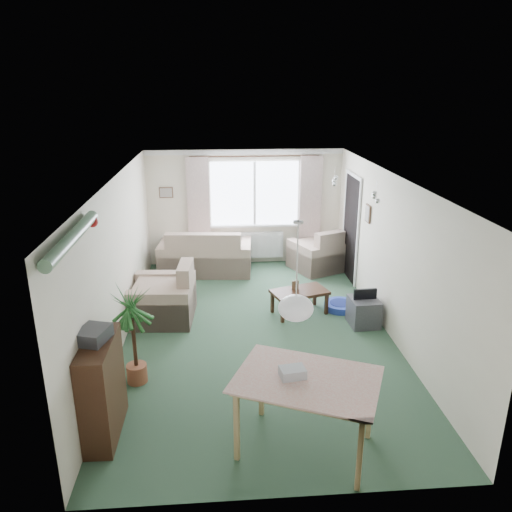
{
  "coord_description": "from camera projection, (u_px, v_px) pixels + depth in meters",
  "views": [
    {
      "loc": [
        -0.56,
        -6.85,
        3.62
      ],
      "look_at": [
        0.0,
        0.3,
        1.15
      ],
      "focal_mm": 35.0,
      "sensor_mm": 36.0,
      "label": 1
    }
  ],
  "objects": [
    {
      "name": "ground",
      "position": [
        258.0,
        333.0,
        7.68
      ],
      "size": [
        6.5,
        6.5,
        0.0
      ],
      "primitive_type": "plane",
      "color": "#2D4C36"
    },
    {
      "name": "window",
      "position": [
        254.0,
        193.0,
        10.25
      ],
      "size": [
        1.8,
        0.03,
        1.3
      ],
      "primitive_type": "cube",
      "color": "white"
    },
    {
      "name": "curtain_rod",
      "position": [
        255.0,
        156.0,
        9.93
      ],
      "size": [
        2.6,
        0.03,
        0.03
      ],
      "primitive_type": "cube",
      "color": "black"
    },
    {
      "name": "curtain_left",
      "position": [
        199.0,
        207.0,
        10.15
      ],
      "size": [
        0.45,
        0.08,
        2.0
      ],
      "primitive_type": "cube",
      "color": "beige"
    },
    {
      "name": "curtain_right",
      "position": [
        310.0,
        205.0,
        10.32
      ],
      "size": [
        0.45,
        0.08,
        2.0
      ],
      "primitive_type": "cube",
      "color": "beige"
    },
    {
      "name": "radiator",
      "position": [
        255.0,
        245.0,
        10.57
      ],
      "size": [
        1.2,
        0.1,
        0.55
      ],
      "primitive_type": "cube",
      "color": "white"
    },
    {
      "name": "doorway",
      "position": [
        351.0,
        229.0,
        9.58
      ],
      "size": [
        0.03,
        0.95,
        2.0
      ],
      "primitive_type": "cube",
      "color": "black"
    },
    {
      "name": "pendant_lamp",
      "position": [
        296.0,
        308.0,
        5.05
      ],
      "size": [
        0.36,
        0.36,
        0.36
      ],
      "primitive_type": "sphere",
      "color": "white"
    },
    {
      "name": "tinsel_garland",
      "position": [
        72.0,
        237.0,
        4.63
      ],
      "size": [
        1.6,
        1.6,
        0.12
      ],
      "primitive_type": "cylinder",
      "color": "#196626"
    },
    {
      "name": "bauble_cluster_a",
      "position": [
        335.0,
        178.0,
        7.9
      ],
      "size": [
        0.2,
        0.2,
        0.2
      ],
      "primitive_type": "sphere",
      "color": "silver"
    },
    {
      "name": "bauble_cluster_b",
      "position": [
        376.0,
        193.0,
        6.8
      ],
      "size": [
        0.2,
        0.2,
        0.2
      ],
      "primitive_type": "sphere",
      "color": "silver"
    },
    {
      "name": "wall_picture_back",
      "position": [
        166.0,
        192.0,
        10.1
      ],
      "size": [
        0.28,
        0.03,
        0.22
      ],
      "primitive_type": "cube",
      "color": "brown"
    },
    {
      "name": "wall_picture_right",
      "position": [
        368.0,
        214.0,
        8.46
      ],
      "size": [
        0.03,
        0.24,
        0.3
      ],
      "primitive_type": "cube",
      "color": "brown"
    },
    {
      "name": "sofa",
      "position": [
        205.0,
        250.0,
        10.06
      ],
      "size": [
        1.9,
        1.12,
        0.91
      ],
      "primitive_type": "cube",
      "rotation": [
        0.0,
        0.0,
        3.06
      ],
      "color": "beige",
      "rests_on": "ground"
    },
    {
      "name": "armchair_corner",
      "position": [
        318.0,
        249.0,
        10.22
      ],
      "size": [
        1.28,
        1.25,
        0.88
      ],
      "primitive_type": "cube",
      "rotation": [
        0.0,
        0.0,
        3.56
      ],
      "color": "tan",
      "rests_on": "ground"
    },
    {
      "name": "armchair_left",
      "position": [
        162.0,
        291.0,
        8.03
      ],
      "size": [
        1.07,
        1.12,
        0.94
      ],
      "primitive_type": "cube",
      "rotation": [
        0.0,
        0.0,
        -1.64
      ],
      "color": "beige",
      "rests_on": "ground"
    },
    {
      "name": "coffee_table",
      "position": [
        299.0,
        302.0,
        8.28
      ],
      "size": [
        1.01,
        0.76,
        0.41
      ],
      "primitive_type": "cube",
      "rotation": [
        0.0,
        0.0,
        0.31
      ],
      "color": "black",
      "rests_on": "ground"
    },
    {
      "name": "photo_frame",
      "position": [
        295.0,
        285.0,
        8.23
      ],
      "size": [
        0.12,
        0.06,
        0.16
      ],
      "primitive_type": "cube",
      "rotation": [
        0.0,
        0.0,
        0.33
      ],
      "color": "brown",
      "rests_on": "coffee_table"
    },
    {
      "name": "bookshelf",
      "position": [
        102.0,
        389.0,
        5.31
      ],
      "size": [
        0.31,
        0.91,
        1.11
      ],
      "primitive_type": "cube",
      "rotation": [
        0.0,
        0.0,
        -0.01
      ],
      "color": "black",
      "rests_on": "ground"
    },
    {
      "name": "hifi_box",
      "position": [
        93.0,
        335.0,
        5.13
      ],
      "size": [
        0.37,
        0.42,
        0.14
      ],
      "primitive_type": "cube",
      "rotation": [
        0.0,
        0.0,
        -0.29
      ],
      "color": "#313135",
      "rests_on": "bookshelf"
    },
    {
      "name": "houseplant",
      "position": [
        134.0,
        336.0,
        6.22
      ],
      "size": [
        0.68,
        0.68,
        1.3
      ],
      "primitive_type": "cylinder",
      "rotation": [
        0.0,
        0.0,
        0.26
      ],
      "color": "#1E582A",
      "rests_on": "ground"
    },
    {
      "name": "dining_table",
      "position": [
        306.0,
        415.0,
        5.12
      ],
      "size": [
        1.56,
        1.34,
        0.82
      ],
      "primitive_type": "cube",
      "rotation": [
        0.0,
        0.0,
        -0.41
      ],
      "color": "#9B8B54",
      "rests_on": "ground"
    },
    {
      "name": "gift_box",
      "position": [
        293.0,
        373.0,
        4.99
      ],
      "size": [
        0.28,
        0.22,
        0.12
      ],
      "primitive_type": "cube",
      "rotation": [
        0.0,
        0.0,
        0.16
      ],
      "color": "#B4B6C0",
      "rests_on": "dining_table"
    },
    {
      "name": "tv_cube",
      "position": [
        364.0,
        312.0,
        7.88
      ],
      "size": [
        0.47,
        0.51,
        0.44
      ],
      "primitive_type": "cube",
      "rotation": [
        0.0,
        0.0,
        0.06
      ],
      "color": "#3F3F45",
      "rests_on": "ground"
    },
    {
      "name": "pet_bed",
      "position": [
        340.0,
        306.0,
        8.49
      ],
      "size": [
        0.69,
        0.69,
        0.11
      ],
      "primitive_type": "cylinder",
      "rotation": [
        0.0,
        0.0,
        0.29
      ],
      "color": "#1E4A8E",
      "rests_on": "ground"
    }
  ]
}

